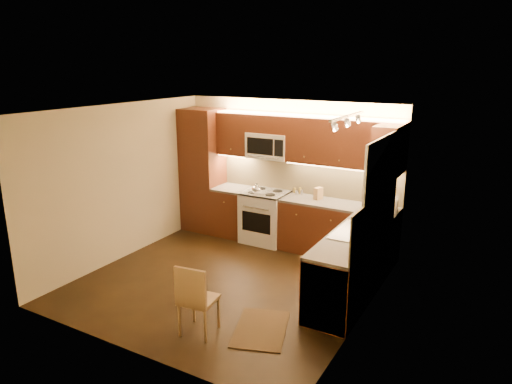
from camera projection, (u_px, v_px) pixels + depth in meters
The scene contains 37 objects.
floor at pixel (229, 281), 6.90m from camera, with size 4.00×4.00×0.01m, color black.
ceiling at pixel (226, 110), 6.23m from camera, with size 4.00×4.00×0.01m, color beige.
wall_back at pixel (289, 172), 8.24m from camera, with size 4.00×0.01×2.50m, color #C4B78F.
wall_front at pixel (123, 247), 4.89m from camera, with size 4.00×0.01×2.50m, color #C4B78F.
wall_left at pixel (123, 182), 7.52m from camera, with size 0.01×4.00×2.50m, color #C4B78F.
wall_right at pixel (367, 223), 5.62m from camera, with size 0.01×4.00×2.50m, color #C4B78F.
pantry at pixel (203, 170), 8.80m from camera, with size 0.70×0.60×2.30m, color #411B0D.
base_cab_back_left at pixel (233, 212), 8.68m from camera, with size 0.62×0.60×0.86m, color #411B0D.
counter_back_left at pixel (233, 189), 8.56m from camera, with size 0.62×0.60×0.04m, color #3B3835.
base_cab_back_right at pixel (337, 231), 7.72m from camera, with size 1.92×0.60×0.86m, color #411B0D.
counter_back_right at pixel (339, 205), 7.60m from camera, with size 1.92×0.60×0.04m, color #3B3835.
base_cab_right at pixel (350, 268), 6.31m from camera, with size 0.60×2.00×0.86m, color #411B0D.
counter_right at pixel (352, 237), 6.19m from camera, with size 0.60×2.00×0.04m, color #3B3835.
dishwasher at pixel (332, 289), 5.73m from camera, with size 0.58×0.60×0.84m, color silver.
backsplash_back at pixel (307, 177), 8.08m from camera, with size 3.30×0.02×0.60m, color tan.
backsplash_right at pixel (376, 218), 5.97m from camera, with size 0.02×2.00×0.60m, color tan.
upper_cab_back_left at pixel (236, 134), 8.40m from camera, with size 0.62×0.35×0.75m, color #411B0D.
upper_cab_back_right at pixel (344, 143), 7.44m from camera, with size 1.92×0.35×0.75m, color #411B0D.
upper_cab_bridge at pixel (270, 124), 8.01m from camera, with size 0.76×0.35×0.31m, color #411B0D.
upper_cab_right_corner at pixel (387, 152), 6.71m from camera, with size 0.35×0.50×0.75m, color #411B0D.
stove at pixel (265, 217), 8.33m from camera, with size 0.76×0.65×0.92m, color silver, non-canonical shape.
microwave at pixel (269, 146), 8.10m from camera, with size 0.76×0.38×0.44m, color silver, non-canonical shape.
window_frame at pixel (381, 185), 5.99m from camera, with size 0.03×1.44×1.24m, color silver.
window_blinds at pixel (379, 184), 6.00m from camera, with size 0.02×1.36×1.16m, color silver.
sink at pixel (356, 227), 6.29m from camera, with size 0.52×0.86×0.15m, color silver, non-canonical shape.
faucet at pixel (370, 224), 6.19m from camera, with size 0.20×0.04×0.30m, color silver, non-canonical shape.
track_light_bar at pixel (348, 116), 5.84m from camera, with size 0.04×1.20×0.03m, color silver.
kettle at pixel (256, 188), 8.06m from camera, with size 0.17×0.17×0.20m, color silver, non-canonical shape.
toaster_oven at pixel (384, 203), 7.20m from camera, with size 0.40×0.30×0.24m, color silver.
knife_block at pixel (318, 194), 7.80m from camera, with size 0.09×0.15×0.20m, color olive.
spice_jar_a at pixel (302, 192), 8.08m from camera, with size 0.05×0.05×0.09m, color silver.
spice_jar_b at pixel (295, 190), 8.21m from camera, with size 0.05×0.05×0.09m, color olive.
spice_jar_c at pixel (297, 193), 8.06m from camera, with size 0.04×0.04×0.08m, color silver.
spice_jar_d at pixel (300, 191), 8.15m from camera, with size 0.05×0.05×0.11m, color olive.
soap_bottle at pixel (389, 213), 6.84m from camera, with size 0.08×0.08×0.17m, color white.
rug at pixel (261, 329), 5.65m from camera, with size 0.60×0.90×0.01m, color black.
dining_chair at pixel (199, 298), 5.49m from camera, with size 0.39×0.39×0.89m, color olive, non-canonical shape.
Camera 1 is at (3.46, -5.28, 3.11)m, focal length 32.89 mm.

